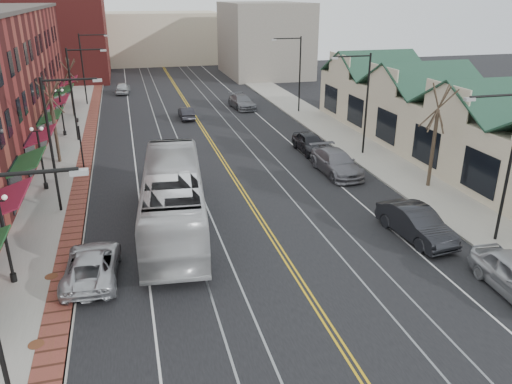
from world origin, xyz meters
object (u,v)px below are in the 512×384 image
parked_car_b (416,223)px  parked_car_c (336,163)px  transit_bus (173,198)px  parked_car_d (310,143)px  parked_suv (92,265)px

parked_car_b → parked_car_c: size_ratio=0.90×
transit_bus → parked_car_d: bearing=-131.4°
parked_car_b → parked_car_c: parked_car_b is taller
parked_suv → parked_car_d: parked_car_d is taller
transit_bus → parked_suv: transit_bus is taller
parked_car_d → parked_car_b: bearing=-90.9°
parked_car_d → parked_car_c: bearing=-91.1°
parked_car_c → parked_car_d: bearing=88.4°
parked_car_c → parked_car_d: parked_car_c is taller
parked_suv → parked_car_d: (16.80, 16.04, 0.10)m
parked_car_c → parked_suv: bearing=-149.3°
parked_car_b → parked_suv: bearing=173.6°
parked_suv → parked_car_b: parked_car_b is taller
transit_bus → parked_car_c: (12.50, 6.25, -1.03)m
parked_car_b → parked_car_d: parked_car_b is taller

